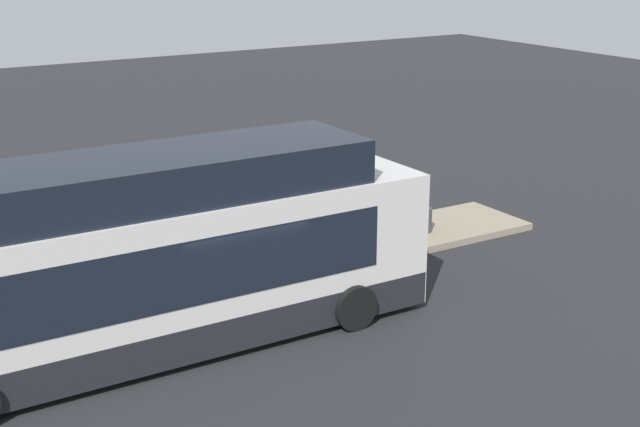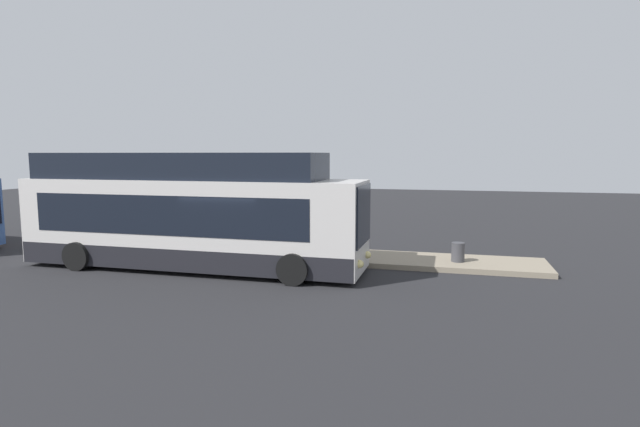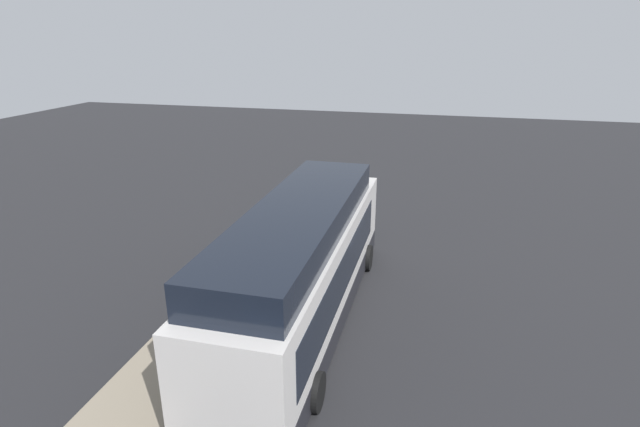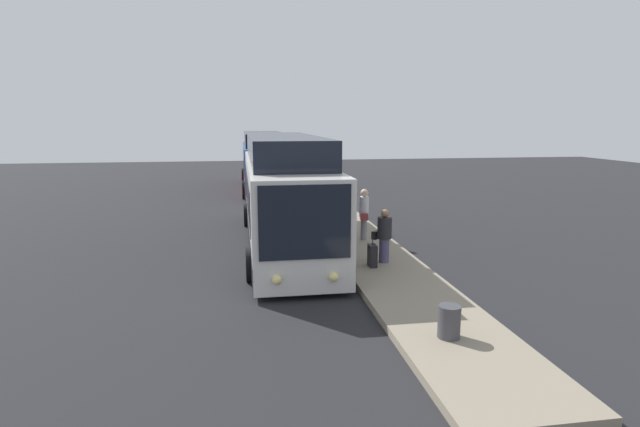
{
  "view_description": "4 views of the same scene",
  "coord_description": "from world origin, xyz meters",
  "px_view_note": "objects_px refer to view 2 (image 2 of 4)",
  "views": [
    {
      "loc": [
        -6.93,
        -14.85,
        7.73
      ],
      "look_at": [
        2.7,
        0.76,
        1.91
      ],
      "focal_mm": 50.0,
      "sensor_mm": 36.0,
      "label": 1
    },
    {
      "loc": [
        6.75,
        -14.61,
        3.8
      ],
      "look_at": [
        2.7,
        0.76,
        1.91
      ],
      "focal_mm": 28.0,
      "sensor_mm": 36.0,
      "label": 2
    },
    {
      "loc": [
        -14.08,
        -3.5,
        8.23
      ],
      "look_at": [
        2.7,
        0.76,
        1.91
      ],
      "focal_mm": 28.0,
      "sensor_mm": 36.0,
      "label": 3
    },
    {
      "loc": [
        15.71,
        -1.29,
        4.37
      ],
      "look_at": [
        2.7,
        0.76,
        1.91
      ],
      "focal_mm": 28.0,
      "sensor_mm": 36.0,
      "label": 4
    }
  ],
  "objects_px": {
    "bus_lead": "(190,217)",
    "sign_post": "(165,211)",
    "suitcase": "(316,246)",
    "passenger_waiting": "(309,230)",
    "trash_bin": "(458,252)",
    "passenger_boarding": "(237,222)"
  },
  "relations": [
    {
      "from": "bus_lead",
      "to": "sign_post",
      "type": "distance_m",
      "value": 3.23
    },
    {
      "from": "suitcase",
      "to": "passenger_waiting",
      "type": "bearing_deg",
      "value": 131.93
    },
    {
      "from": "bus_lead",
      "to": "trash_bin",
      "type": "height_order",
      "value": "bus_lead"
    },
    {
      "from": "passenger_waiting",
      "to": "sign_post",
      "type": "xyz_separation_m",
      "value": [
        -5.67,
        -0.46,
        0.58
      ]
    },
    {
      "from": "passenger_waiting",
      "to": "suitcase",
      "type": "relative_size",
      "value": 1.81
    },
    {
      "from": "passenger_boarding",
      "to": "trash_bin",
      "type": "xyz_separation_m",
      "value": [
        8.21,
        -0.32,
        -0.69
      ]
    },
    {
      "from": "suitcase",
      "to": "bus_lead",
      "type": "bearing_deg",
      "value": -149.25
    },
    {
      "from": "bus_lead",
      "to": "passenger_waiting",
      "type": "bearing_deg",
      "value": 38.86
    },
    {
      "from": "sign_post",
      "to": "trash_bin",
      "type": "height_order",
      "value": "sign_post"
    },
    {
      "from": "bus_lead",
      "to": "passenger_waiting",
      "type": "xyz_separation_m",
      "value": [
        3.34,
        2.69,
        -0.7
      ]
    },
    {
      "from": "bus_lead",
      "to": "suitcase",
      "type": "xyz_separation_m",
      "value": [
        3.75,
        2.23,
        -1.22
      ]
    },
    {
      "from": "passenger_boarding",
      "to": "suitcase",
      "type": "bearing_deg",
      "value": 92.44
    },
    {
      "from": "sign_post",
      "to": "passenger_boarding",
      "type": "bearing_deg",
      "value": 11.28
    },
    {
      "from": "trash_bin",
      "to": "sign_post",
      "type": "bearing_deg",
      "value": -178.79
    },
    {
      "from": "bus_lead",
      "to": "suitcase",
      "type": "distance_m",
      "value": 4.53
    },
    {
      "from": "passenger_boarding",
      "to": "passenger_waiting",
      "type": "distance_m",
      "value": 2.88
    },
    {
      "from": "bus_lead",
      "to": "sign_post",
      "type": "bearing_deg",
      "value": 136.28
    },
    {
      "from": "bus_lead",
      "to": "passenger_boarding",
      "type": "bearing_deg",
      "value": 80.64
    },
    {
      "from": "passenger_waiting",
      "to": "sign_post",
      "type": "relative_size",
      "value": 0.7
    },
    {
      "from": "passenger_boarding",
      "to": "passenger_waiting",
      "type": "xyz_separation_m",
      "value": [
        2.88,
        -0.1,
        -0.16
      ]
    },
    {
      "from": "passenger_boarding",
      "to": "suitcase",
      "type": "relative_size",
      "value": 2.04
    },
    {
      "from": "passenger_boarding",
      "to": "sign_post",
      "type": "height_order",
      "value": "sign_post"
    }
  ]
}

